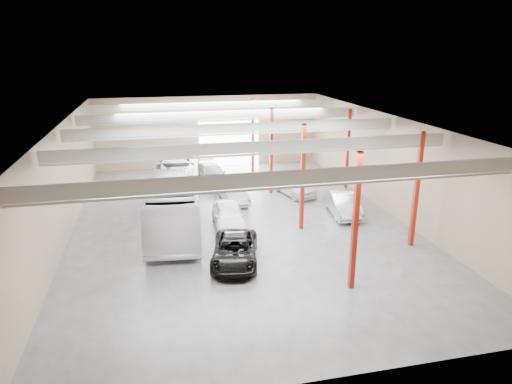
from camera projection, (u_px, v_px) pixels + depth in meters
name	position (u px, v px, depth m)	size (l,w,h in m)	color
depot_shell	(239.00, 150.00, 30.38)	(22.12, 32.12, 7.06)	#45454A
coach_bus	(175.00, 197.00, 30.81)	(3.16, 13.51, 3.76)	silver
black_sedan	(235.00, 251.00, 25.32)	(2.46, 5.33, 1.48)	black
car_row_a	(229.00, 216.00, 30.23)	(2.02, 5.03, 1.71)	white
car_row_b	(233.00, 192.00, 35.44)	(1.61, 4.62, 1.52)	#BABBBF
car_row_c	(211.00, 175.00, 40.04)	(2.35, 5.78, 1.68)	gray
car_right_near	(342.00, 203.00, 32.77)	(1.75, 5.01, 1.65)	#AEAEB3
car_right_far	(294.00, 185.00, 37.17)	(1.93, 4.79, 1.63)	silver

